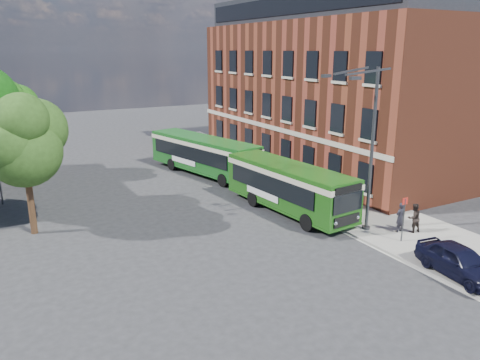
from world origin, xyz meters
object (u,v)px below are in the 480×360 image
parked_car (459,261)px  bus_rear (203,152)px  bus_front (289,184)px  street_lamp (367,148)px

parked_car → bus_rear: bearing=103.2°
parked_car → bus_front: bearing=105.1°
bus_rear → parked_car: bearing=-83.6°
street_lamp → bus_front: bearing=108.8°
bus_front → parked_car: bus_front is taller
bus_front → bus_rear: same height
bus_front → bus_rear: bearing=94.5°
bus_rear → street_lamp: bearing=-81.0°
bus_front → bus_rear: 10.96m
street_lamp → bus_front: 5.88m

